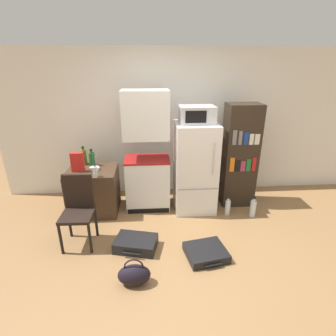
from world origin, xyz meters
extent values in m
plane|color=olive|center=(0.00, 0.00, 0.00)|extent=(24.00, 24.00, 0.00)
cube|color=white|center=(0.20, 2.00, 1.27)|extent=(6.40, 0.10, 2.53)
cube|color=#422D1E|center=(-1.32, 1.27, 0.36)|extent=(0.76, 0.66, 0.72)
cube|color=silver|center=(-0.45, 1.36, 0.42)|extent=(0.70, 0.48, 0.83)
cube|color=maroon|center=(-0.45, 1.36, 0.85)|extent=(0.72, 0.49, 0.03)
cube|color=silver|center=(-0.45, 1.36, 1.55)|extent=(0.70, 0.41, 0.73)
cube|color=black|center=(-0.45, 1.11, 0.04)|extent=(0.68, 0.01, 0.08)
cube|color=white|center=(0.31, 1.28, 0.72)|extent=(0.65, 0.65, 1.43)
cube|color=gray|center=(0.31, 0.95, 0.49)|extent=(0.62, 0.01, 0.01)
cylinder|color=silver|center=(0.52, 0.94, 0.98)|extent=(0.02, 0.02, 0.50)
cube|color=#B7B7BC|center=(0.31, 1.28, 1.56)|extent=(0.52, 0.36, 0.25)
cube|color=black|center=(0.27, 1.09, 1.56)|extent=(0.30, 0.01, 0.17)
cube|color=#2D2319|center=(1.07, 1.40, 0.85)|extent=(0.53, 0.40, 1.70)
cube|color=orange|center=(0.89, 1.20, 0.78)|extent=(0.07, 0.01, 0.23)
cube|color=black|center=(0.98, 1.20, 0.75)|extent=(0.08, 0.01, 0.18)
cube|color=#A33351|center=(1.07, 1.20, 0.75)|extent=(0.08, 0.01, 0.17)
cube|color=#1E7033|center=(1.16, 1.20, 0.76)|extent=(0.07, 0.01, 0.20)
cube|color=red|center=(1.25, 1.20, 0.78)|extent=(0.06, 0.01, 0.23)
cube|color=slate|center=(0.89, 1.20, 1.22)|extent=(0.06, 0.01, 0.23)
cube|color=slate|center=(0.98, 1.20, 1.21)|extent=(0.05, 0.01, 0.22)
cube|color=#193899|center=(1.07, 1.20, 1.20)|extent=(0.06, 0.01, 0.20)
cube|color=silver|center=(1.16, 1.20, 1.19)|extent=(0.07, 0.01, 0.17)
cube|color=silver|center=(1.25, 1.20, 1.18)|extent=(0.08, 0.01, 0.17)
cylinder|color=#1E6028|center=(-1.34, 1.47, 0.83)|extent=(0.09, 0.09, 0.22)
cylinder|color=#1E6028|center=(-1.34, 1.47, 0.96)|extent=(0.04, 0.04, 0.04)
cylinder|color=black|center=(-1.34, 1.47, 0.99)|extent=(0.05, 0.05, 0.02)
cylinder|color=silver|center=(-1.20, 1.00, 0.80)|extent=(0.06, 0.06, 0.15)
cylinder|color=silver|center=(-1.20, 1.00, 0.89)|extent=(0.03, 0.03, 0.03)
cylinder|color=black|center=(-1.20, 1.00, 0.91)|extent=(0.03, 0.03, 0.02)
cylinder|color=#566619|center=(-1.48, 1.53, 0.84)|extent=(0.09, 0.09, 0.24)
cylinder|color=#566619|center=(-1.48, 1.53, 0.98)|extent=(0.04, 0.04, 0.04)
cylinder|color=black|center=(-1.48, 1.53, 1.01)|extent=(0.05, 0.05, 0.02)
cylinder|color=silver|center=(-1.27, 1.27, 0.74)|extent=(0.15, 0.15, 0.04)
cube|color=red|center=(-1.50, 1.23, 0.87)|extent=(0.19, 0.07, 0.30)
cylinder|color=black|center=(-1.55, 0.22, 0.21)|extent=(0.04, 0.04, 0.43)
cylinder|color=black|center=(-1.18, 0.21, 0.21)|extent=(0.04, 0.04, 0.43)
cylinder|color=black|center=(-1.54, 0.58, 0.21)|extent=(0.04, 0.04, 0.43)
cylinder|color=black|center=(-1.17, 0.57, 0.21)|extent=(0.04, 0.04, 0.43)
cube|color=black|center=(-1.36, 0.39, 0.45)|extent=(0.41, 0.41, 0.04)
cube|color=black|center=(-1.35, 0.57, 0.71)|extent=(0.38, 0.06, 0.48)
cube|color=black|center=(0.27, 0.03, 0.06)|extent=(0.56, 0.51, 0.11)
cylinder|color=black|center=(0.31, -0.20, 0.06)|extent=(0.22, 0.06, 0.02)
cube|color=black|center=(-0.62, 0.25, 0.07)|extent=(0.60, 0.47, 0.15)
cylinder|color=black|center=(-0.66, 0.06, 0.07)|extent=(0.24, 0.08, 0.02)
ellipsoid|color=black|center=(-0.61, -0.35, 0.12)|extent=(0.36, 0.20, 0.24)
torus|color=black|center=(-0.61, -0.35, 0.23)|extent=(0.21, 0.02, 0.21)
cylinder|color=silver|center=(1.20, 0.91, 0.13)|extent=(0.09, 0.09, 0.27)
cylinder|color=silver|center=(1.20, 0.91, 0.29)|extent=(0.04, 0.04, 0.05)
cylinder|color=black|center=(1.20, 0.91, 0.33)|extent=(0.05, 0.05, 0.03)
cylinder|color=silver|center=(0.82, 0.99, 0.12)|extent=(0.08, 0.08, 0.25)
cylinder|color=silver|center=(0.82, 0.99, 0.27)|extent=(0.04, 0.04, 0.04)
cylinder|color=black|center=(0.82, 0.99, 0.30)|extent=(0.04, 0.04, 0.03)
camera|label=1|loc=(-0.40, -2.59, 2.27)|focal=28.00mm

